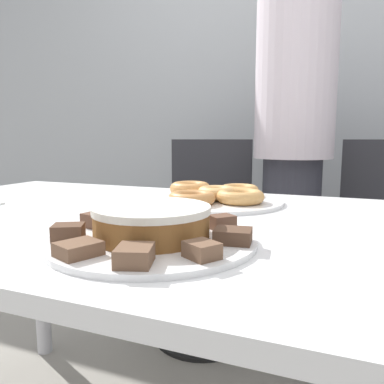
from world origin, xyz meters
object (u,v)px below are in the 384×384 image
(person_standing, at_px, (293,145))
(office_chair_left, at_px, (205,242))
(plate_donuts, at_px, (217,201))
(plate_cake, at_px, (152,240))
(office_chair_right, at_px, (384,261))
(frosted_cake, at_px, (152,222))

(person_standing, distance_m, office_chair_left, 0.59)
(office_chair_left, distance_m, plate_donuts, 0.72)
(plate_cake, bearing_deg, office_chair_right, 65.56)
(office_chair_right, relative_size, plate_cake, 2.52)
(office_chair_left, distance_m, office_chair_right, 0.75)
(office_chair_left, relative_size, plate_donuts, 2.46)
(frosted_cake, bearing_deg, plate_cake, -116.57)
(plate_cake, bearing_deg, plate_donuts, 93.13)
(office_chair_left, relative_size, frosted_cake, 4.50)
(plate_donuts, xyz_separation_m, frosted_cake, (0.02, -0.43, 0.03))
(office_chair_right, height_order, plate_cake, office_chair_right)
(person_standing, relative_size, plate_donuts, 4.54)
(plate_cake, xyz_separation_m, frosted_cake, (0.00, 0.00, 0.03))
(person_standing, relative_size, office_chair_left, 1.84)
(person_standing, bearing_deg, office_chair_left, -165.66)
(person_standing, bearing_deg, frosted_cake, -94.85)
(plate_cake, relative_size, frosted_cake, 1.78)
(office_chair_right, xyz_separation_m, frosted_cake, (-0.47, -1.04, 0.34))
(person_standing, height_order, plate_donuts, person_standing)
(plate_donuts, bearing_deg, person_standing, 80.36)
(office_chair_left, height_order, frosted_cake, office_chair_left)
(office_chair_left, height_order, plate_donuts, office_chair_left)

